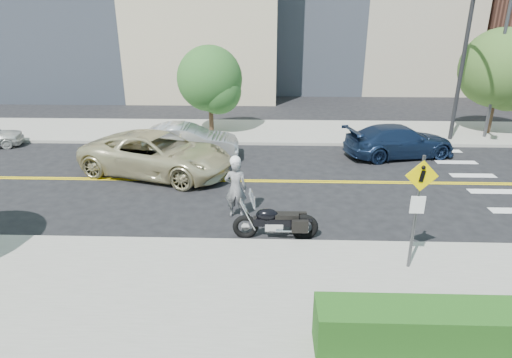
{
  "coord_description": "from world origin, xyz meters",
  "views": [
    {
      "loc": [
        0.6,
        -15.89,
        6.2
      ],
      "look_at": [
        0.16,
        -2.9,
        1.2
      ],
      "focal_mm": 30.0,
      "sensor_mm": 36.0,
      "label": 1
    }
  ],
  "objects_px": {
    "pedestrian_sign": "(418,202)",
    "motorcycle": "(276,215)",
    "parked_car_silver": "(186,142)",
    "suv": "(158,154)",
    "parked_car_blue": "(399,141)",
    "motorcyclist": "(236,187)"
  },
  "relations": [
    {
      "from": "parked_car_silver",
      "to": "motorcycle",
      "type": "bearing_deg",
      "value": -154.92
    },
    {
      "from": "suv",
      "to": "parked_car_blue",
      "type": "height_order",
      "value": "suv"
    },
    {
      "from": "motorcycle",
      "to": "suv",
      "type": "xyz_separation_m",
      "value": [
        -4.8,
        5.26,
        0.13
      ]
    },
    {
      "from": "motorcycle",
      "to": "parked_car_silver",
      "type": "distance_m",
      "value": 8.43
    },
    {
      "from": "pedestrian_sign",
      "to": "parked_car_blue",
      "type": "bearing_deg",
      "value": 76.12
    },
    {
      "from": "motorcyclist",
      "to": "parked_car_silver",
      "type": "distance_m",
      "value": 6.61
    },
    {
      "from": "pedestrian_sign",
      "to": "suv",
      "type": "distance_m",
      "value": 10.81
    },
    {
      "from": "suv",
      "to": "parked_car_silver",
      "type": "distance_m",
      "value": 2.28
    },
    {
      "from": "parked_car_silver",
      "to": "suv",
      "type": "bearing_deg",
      "value": 156.79
    },
    {
      "from": "motorcyclist",
      "to": "suv",
      "type": "bearing_deg",
      "value": -45.57
    },
    {
      "from": "suv",
      "to": "parked_car_blue",
      "type": "relative_size",
      "value": 1.23
    },
    {
      "from": "suv",
      "to": "pedestrian_sign",
      "type": "bearing_deg",
      "value": -113.28
    },
    {
      "from": "parked_car_silver",
      "to": "parked_car_blue",
      "type": "bearing_deg",
      "value": -89.98
    },
    {
      "from": "motorcycle",
      "to": "parked_car_blue",
      "type": "height_order",
      "value": "same"
    },
    {
      "from": "motorcycle",
      "to": "parked_car_silver",
      "type": "bearing_deg",
      "value": 117.72
    },
    {
      "from": "motorcycle",
      "to": "parked_car_silver",
      "type": "xyz_separation_m",
      "value": [
        -4.03,
        7.4,
        0.05
      ]
    },
    {
      "from": "pedestrian_sign",
      "to": "parked_car_blue",
      "type": "relative_size",
      "value": 0.59
    },
    {
      "from": "pedestrian_sign",
      "to": "parked_car_blue",
      "type": "height_order",
      "value": "pedestrian_sign"
    },
    {
      "from": "pedestrian_sign",
      "to": "motorcycle",
      "type": "bearing_deg",
      "value": 153.23
    },
    {
      "from": "parked_car_silver",
      "to": "parked_car_blue",
      "type": "distance_m",
      "value": 9.84
    },
    {
      "from": "pedestrian_sign",
      "to": "motorcyclist",
      "type": "height_order",
      "value": "pedestrian_sign"
    },
    {
      "from": "motorcyclist",
      "to": "parked_car_blue",
      "type": "relative_size",
      "value": 0.41
    }
  ]
}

